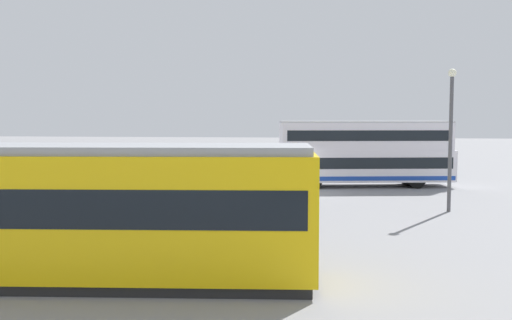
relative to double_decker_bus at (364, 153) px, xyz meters
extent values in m
plane|color=gray|center=(4.14, 3.20, -1.96)|extent=(160.00, 160.00, 0.00)
cube|color=silver|center=(-0.01, 0.00, -0.71)|extent=(10.41, 4.06, 1.80)
cube|color=silver|center=(-0.01, 0.00, 0.98)|extent=(10.10, 3.91, 1.59)
cube|color=black|center=(-0.01, 0.00, -0.50)|extent=(9.92, 4.01, 0.64)
cube|color=black|center=(-0.01, 0.00, 1.06)|extent=(9.60, 3.86, 0.60)
cube|color=#193FA5|center=(-0.01, 0.00, -1.36)|extent=(10.22, 4.07, 0.24)
cube|color=#B2B2B7|center=(-0.01, 0.00, 1.83)|extent=(10.10, 3.91, 0.10)
cylinder|color=black|center=(3.10, 0.51, -1.46)|extent=(1.37, 2.54, 1.00)
cylinder|color=black|center=(-2.76, -0.45, -1.46)|extent=(1.37, 2.54, 1.00)
cube|color=#E5B70C|center=(8.78, 20.35, -0.23)|extent=(12.68, 3.71, 2.96)
cube|color=black|center=(8.78, 20.35, 0.06)|extent=(12.19, 3.69, 0.90)
cube|color=gray|center=(8.78, 20.35, 1.35)|extent=(12.41, 3.47, 0.20)
cube|color=black|center=(8.78, 20.35, -1.84)|extent=(12.42, 3.55, 0.25)
cylinder|color=#4C3F2D|center=(6.64, 8.81, -1.56)|extent=(0.14, 0.14, 0.80)
cylinder|color=#4C3F2D|center=(6.63, 9.03, -1.56)|extent=(0.14, 0.14, 0.80)
cylinder|color=black|center=(6.63, 8.92, -0.86)|extent=(0.34, 0.34, 0.62)
sphere|color=tan|center=(6.63, 8.92, -0.44)|extent=(0.22, 0.22, 0.22)
cylinder|color=#33384C|center=(3.98, 12.26, -1.57)|extent=(0.14, 0.14, 0.79)
cylinder|color=#33384C|center=(4.15, 12.12, -1.57)|extent=(0.14, 0.14, 0.79)
cylinder|color=maroon|center=(4.06, 12.19, -0.86)|extent=(0.45, 0.45, 0.61)
sphere|color=#8C6647|center=(4.06, 12.19, -0.45)|extent=(0.22, 0.22, 0.22)
cube|color=gray|center=(8.30, 7.42, -0.91)|extent=(7.79, 0.49, 0.06)
cube|color=gray|center=(8.30, 7.42, -1.41)|extent=(7.79, 0.49, 0.06)
cylinder|color=gray|center=(4.41, 7.64, -1.44)|extent=(0.07, 0.07, 1.05)
cylinder|color=gray|center=(8.30, 7.42, -1.44)|extent=(0.07, 0.07, 1.05)
cylinder|color=gray|center=(12.19, 7.20, -1.44)|extent=(0.07, 0.07, 1.05)
cylinder|color=slate|center=(11.95, 6.44, -0.81)|extent=(0.10, 0.10, 2.32)
cube|color=white|center=(11.94, 6.48, -0.07)|extent=(0.92, 0.29, 0.64)
cylinder|color=#4C4C51|center=(-3.04, 8.52, 0.94)|extent=(0.16, 0.16, 5.81)
sphere|color=#F2EFCC|center=(-3.04, 8.52, 3.99)|extent=(0.36, 0.36, 0.36)
camera|label=1|loc=(2.34, 33.45, 2.14)|focal=39.47mm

